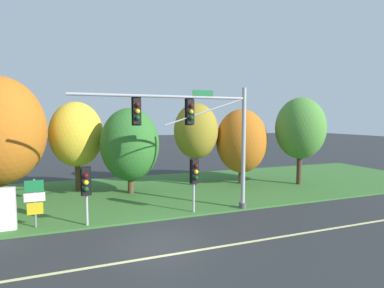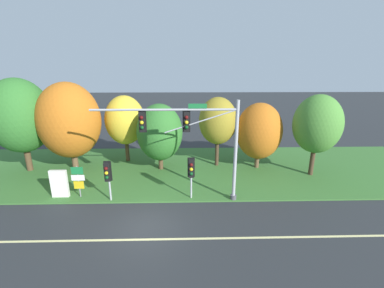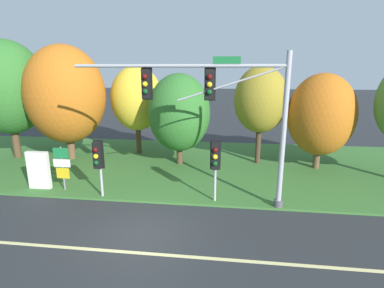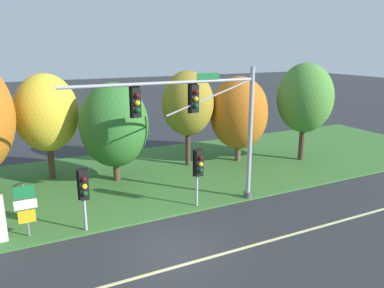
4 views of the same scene
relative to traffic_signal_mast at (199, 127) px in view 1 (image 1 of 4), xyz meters
name	(u,v)px [view 1 (image 1 of 4)]	position (x,y,z in m)	size (l,w,h in m)	color
ground_plane	(160,243)	(-2.79, -2.71, -4.54)	(160.00, 160.00, 0.00)	#282B2D
lane_stripe	(168,255)	(-2.79, -3.91, -4.53)	(36.00, 0.16, 0.01)	beige
grass_verge	(129,194)	(-2.79, 5.54, -4.49)	(48.00, 11.50, 0.10)	#386B2D
traffic_signal_mast	(199,127)	(0.00, 0.00, 0.00)	(8.97, 0.49, 6.52)	#9EA0A5
pedestrian_signal_near_kerb	(86,185)	(-5.50, -0.07, -2.51)	(0.46, 0.55, 2.73)	#9EA0A5
pedestrian_signal_further_along	(195,174)	(-0.22, 0.09, -2.40)	(0.46, 0.55, 2.86)	#9EA0A5
route_sign_post	(35,199)	(-7.67, 0.58, -3.12)	(0.86, 0.08, 2.20)	slate
tree_left_of_mast	(0,131)	(-10.01, 5.63, -0.23)	(4.94, 4.94, 7.31)	brown
tree_behind_signpost	(76,134)	(-5.96, 7.54, -0.61)	(3.51, 3.51, 6.03)	#4C3823
tree_mid_verge	(130,144)	(-2.70, 5.46, -1.22)	(3.77, 3.77, 5.58)	#4C3823
tree_tall_centre	(196,131)	(2.19, 6.22, -0.45)	(3.23, 3.23, 6.02)	#423021
tree_right_far	(241,141)	(5.61, 5.61, -1.21)	(3.80, 3.80, 5.61)	brown
tree_furthest_back	(300,129)	(9.57, 3.90, -0.27)	(3.62, 3.62, 6.45)	#423021
info_kiosk	(2,210)	(-8.97, 0.63, -3.49)	(1.10, 0.24, 1.90)	silver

